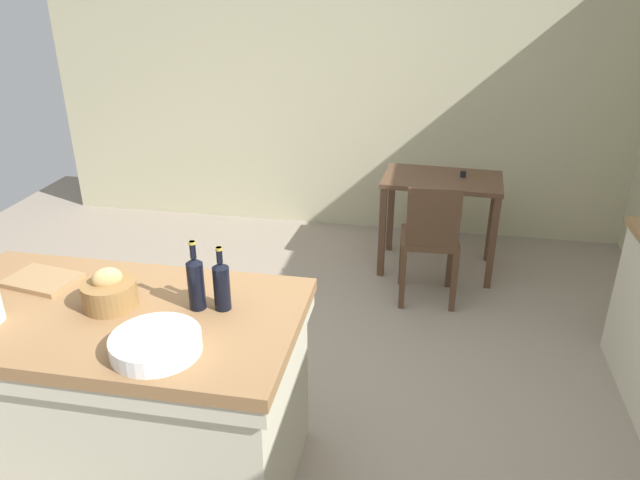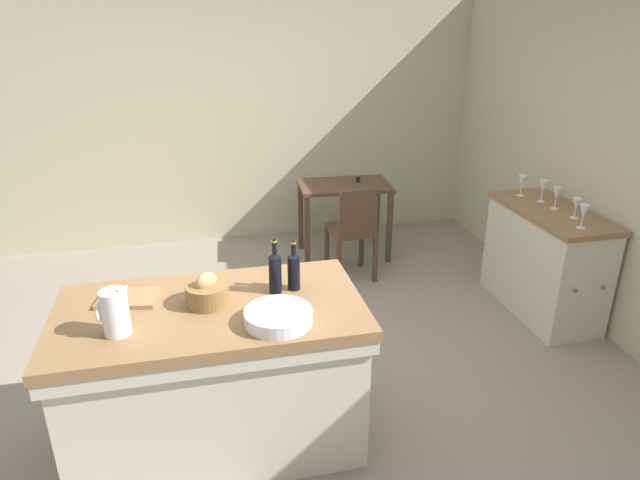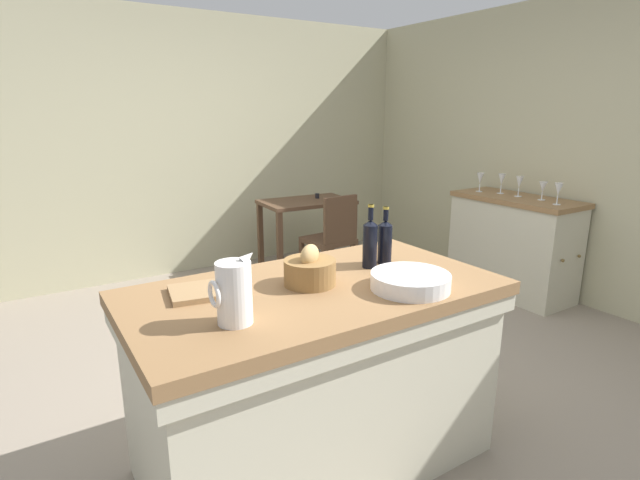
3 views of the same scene
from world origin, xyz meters
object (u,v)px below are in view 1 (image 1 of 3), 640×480
object	(u,v)px
wooden_chair	(430,238)
bread_basket	(109,292)
wash_bowl	(156,344)
wine_bottle_amber	(196,282)
island_table	(123,388)
wine_bottle_dark	(222,284)
cutting_board	(42,280)
writing_desk	(441,193)

from	to	relation	value
wooden_chair	bread_basket	size ratio (longest dim) A/B	3.95
wash_bowl	wine_bottle_amber	world-z (taller)	wine_bottle_amber
wash_bowl	wine_bottle_amber	bearing A→B (deg)	83.57
bread_basket	island_table	bearing A→B (deg)	-77.65
wash_bowl	wine_bottle_dark	world-z (taller)	wine_bottle_dark
wash_bowl	bread_basket	bearing A→B (deg)	140.13
wooden_chair	cutting_board	world-z (taller)	cutting_board
wooden_chair	wine_bottle_amber	distance (m)	2.14
writing_desk	wine_bottle_amber	distance (m)	2.64
writing_desk	wine_bottle_amber	size ratio (longest dim) A/B	2.94
wooden_chair	wash_bowl	size ratio (longest dim) A/B	2.64
wine_bottle_dark	wine_bottle_amber	world-z (taller)	wine_bottle_amber
wash_bowl	wine_bottle_dark	distance (m)	0.39
cutting_board	island_table	bearing A→B (deg)	-22.05
bread_basket	wine_bottle_amber	xyz separation A→B (m)	(0.38, 0.05, 0.06)
wine_bottle_dark	wine_bottle_amber	xyz separation A→B (m)	(-0.11, -0.02, 0.01)
wine_bottle_amber	island_table	bearing A→B (deg)	-166.36
bread_basket	wine_bottle_dark	distance (m)	0.49
writing_desk	wine_bottle_amber	bearing A→B (deg)	-113.93
bread_basket	writing_desk	bearing A→B (deg)	59.48
cutting_board	wine_bottle_amber	size ratio (longest dim) A/B	0.99
island_table	wine_bottle_dark	world-z (taller)	wine_bottle_dark
island_table	wash_bowl	distance (m)	0.61
wash_bowl	wine_bottle_amber	distance (m)	0.35
wooden_chair	wine_bottle_dark	bearing A→B (deg)	-116.13
island_table	wooden_chair	size ratio (longest dim) A/B	1.79
wine_bottle_dark	wooden_chair	bearing A→B (deg)	63.87
writing_desk	bread_basket	size ratio (longest dim) A/B	4.00
wooden_chair	wash_bowl	bearing A→B (deg)	-115.55
writing_desk	cutting_board	size ratio (longest dim) A/B	2.97
wooden_chair	wine_bottle_dark	world-z (taller)	wine_bottle_dark
bread_basket	wine_bottle_dark	world-z (taller)	wine_bottle_dark
bread_basket	wine_bottle_amber	size ratio (longest dim) A/B	0.74
wooden_chair	cutting_board	xyz separation A→B (m)	(-1.80, -1.73, 0.41)
island_table	cutting_board	world-z (taller)	cutting_board
wine_bottle_amber	wooden_chair	bearing A→B (deg)	61.37
bread_basket	wooden_chair	bearing A→B (deg)	53.78
wine_bottle_dark	wash_bowl	bearing A→B (deg)	-112.52
cutting_board	wine_bottle_amber	world-z (taller)	wine_bottle_amber
island_table	bread_basket	size ratio (longest dim) A/B	7.08
writing_desk	island_table	bearing A→B (deg)	-120.00
cutting_board	wine_bottle_amber	xyz separation A→B (m)	(0.80, -0.09, 0.12)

